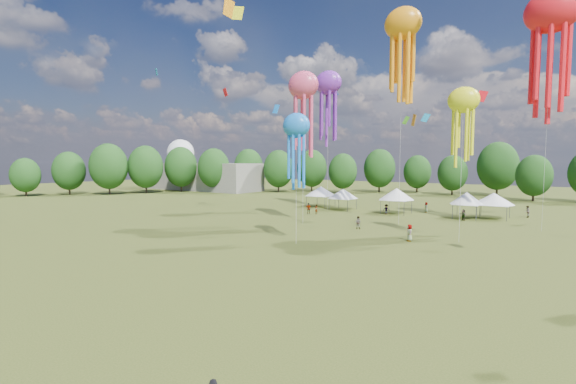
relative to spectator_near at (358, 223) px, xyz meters
The scene contains 9 objects.
ground 34.61m from the spectator_near, 85.36° to the right, with size 300.00×300.00×0.00m, color #384416.
spectator_near is the anchor object (origin of this frame).
spectators_far 13.89m from the spectator_near, 75.58° to the left, with size 30.29×28.78×1.79m.
festival_tents 18.17m from the spectator_near, 94.60° to the left, with size 34.41×8.22×4.18m.
show_kites 21.50m from the spectator_near, 59.92° to the left, with size 37.19×29.54×28.60m.
small_kites 29.51m from the spectator_near, 70.99° to the left, with size 73.00×53.12×37.18m.
treeline 28.63m from the spectator_near, 92.17° to the left, with size 201.57×95.24×13.43m.
hangar 78.77m from the spectator_near, 151.54° to the left, with size 40.00×12.00×8.00m, color gray.
radome 96.10m from the spectator_near, 152.95° to the left, with size 9.00×9.00×16.00m.
Camera 1 is at (17.88, -10.72, 8.39)m, focal length 24.51 mm.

